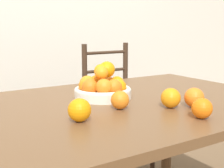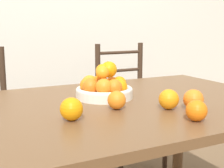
{
  "view_description": "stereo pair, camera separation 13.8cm",
  "coord_description": "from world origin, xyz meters",
  "px_view_note": "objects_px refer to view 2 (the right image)",
  "views": [
    {
      "loc": [
        -0.76,
        -1.12,
        1.08
      ],
      "look_at": [
        -0.03,
        0.03,
        0.83
      ],
      "focal_mm": 50.0,
      "sensor_mm": 36.0,
      "label": 1
    },
    {
      "loc": [
        -0.64,
        -1.19,
        1.08
      ],
      "look_at": [
        -0.03,
        0.03,
        0.83
      ],
      "focal_mm": 50.0,
      "sensor_mm": 36.0,
      "label": 2
    }
  ],
  "objects_px": {
    "fruit_bowl": "(104,87)",
    "orange_loose_3": "(117,100)",
    "orange_loose_1": "(193,99)",
    "chair_right": "(128,109)",
    "orange_loose_2": "(169,99)",
    "orange_loose_0": "(71,109)",
    "orange_loose_4": "(197,111)"
  },
  "relations": [
    {
      "from": "orange_loose_4",
      "to": "chair_right",
      "type": "bearing_deg",
      "value": 71.25
    },
    {
      "from": "chair_right",
      "to": "orange_loose_1",
      "type": "bearing_deg",
      "value": -107.28
    },
    {
      "from": "fruit_bowl",
      "to": "orange_loose_3",
      "type": "bearing_deg",
      "value": -101.08
    },
    {
      "from": "orange_loose_0",
      "to": "fruit_bowl",
      "type": "bearing_deg",
      "value": 46.74
    },
    {
      "from": "orange_loose_3",
      "to": "orange_loose_2",
      "type": "bearing_deg",
      "value": -26.66
    },
    {
      "from": "orange_loose_0",
      "to": "orange_loose_1",
      "type": "height_order",
      "value": "orange_loose_0"
    },
    {
      "from": "orange_loose_0",
      "to": "chair_right",
      "type": "height_order",
      "value": "chair_right"
    },
    {
      "from": "orange_loose_0",
      "to": "orange_loose_4",
      "type": "height_order",
      "value": "orange_loose_0"
    },
    {
      "from": "orange_loose_2",
      "to": "orange_loose_4",
      "type": "xyz_separation_m",
      "value": [
        -0.01,
        -0.18,
        -0.0
      ]
    },
    {
      "from": "orange_loose_0",
      "to": "orange_loose_3",
      "type": "relative_size",
      "value": 1.1
    },
    {
      "from": "orange_loose_3",
      "to": "chair_right",
      "type": "xyz_separation_m",
      "value": [
        0.58,
        0.91,
        -0.33
      ]
    },
    {
      "from": "orange_loose_0",
      "to": "chair_right",
      "type": "bearing_deg",
      "value": 50.9
    },
    {
      "from": "orange_loose_0",
      "to": "orange_loose_4",
      "type": "bearing_deg",
      "value": -27.72
    },
    {
      "from": "orange_loose_0",
      "to": "orange_loose_4",
      "type": "xyz_separation_m",
      "value": [
        0.39,
        -0.21,
        -0.0
      ]
    },
    {
      "from": "orange_loose_0",
      "to": "orange_loose_2",
      "type": "distance_m",
      "value": 0.41
    },
    {
      "from": "fruit_bowl",
      "to": "orange_loose_3",
      "type": "relative_size",
      "value": 3.52
    },
    {
      "from": "orange_loose_2",
      "to": "chair_right",
      "type": "height_order",
      "value": "chair_right"
    },
    {
      "from": "orange_loose_4",
      "to": "fruit_bowl",
      "type": "bearing_deg",
      "value": 105.95
    },
    {
      "from": "orange_loose_3",
      "to": "chair_right",
      "type": "bearing_deg",
      "value": 57.62
    },
    {
      "from": "orange_loose_1",
      "to": "chair_right",
      "type": "distance_m",
      "value": 1.15
    },
    {
      "from": "orange_loose_3",
      "to": "orange_loose_4",
      "type": "xyz_separation_m",
      "value": [
        0.18,
        -0.27,
        0.0
      ]
    },
    {
      "from": "fruit_bowl",
      "to": "orange_loose_4",
      "type": "relative_size",
      "value": 3.49
    },
    {
      "from": "orange_loose_2",
      "to": "chair_right",
      "type": "relative_size",
      "value": 0.09
    },
    {
      "from": "fruit_bowl",
      "to": "orange_loose_2",
      "type": "relative_size",
      "value": 3.24
    },
    {
      "from": "orange_loose_0",
      "to": "orange_loose_3",
      "type": "distance_m",
      "value": 0.22
    },
    {
      "from": "orange_loose_4",
      "to": "orange_loose_2",
      "type": "bearing_deg",
      "value": 86.35
    },
    {
      "from": "orange_loose_3",
      "to": "chair_right",
      "type": "distance_m",
      "value": 1.13
    },
    {
      "from": "orange_loose_2",
      "to": "orange_loose_0",
      "type": "bearing_deg",
      "value": 175.71
    },
    {
      "from": "fruit_bowl",
      "to": "orange_loose_2",
      "type": "distance_m",
      "value": 0.34
    },
    {
      "from": "fruit_bowl",
      "to": "orange_loose_0",
      "type": "xyz_separation_m",
      "value": [
        -0.26,
        -0.27,
        -0.01
      ]
    },
    {
      "from": "fruit_bowl",
      "to": "orange_loose_3",
      "type": "distance_m",
      "value": 0.21
    },
    {
      "from": "orange_loose_2",
      "to": "chair_right",
      "type": "xyz_separation_m",
      "value": [
        0.39,
        1.01,
        -0.33
      ]
    }
  ]
}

